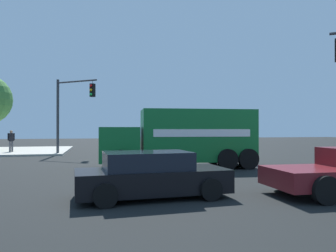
# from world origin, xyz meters

# --- Properties ---
(ground_plane) EXTENTS (100.00, 100.00, 0.00)m
(ground_plane) POSITION_xyz_m (0.00, 0.00, 0.00)
(ground_plane) COLOR black
(sidewalk_corner_near) EXTENTS (10.66, 10.66, 0.14)m
(sidewalk_corner_near) POSITION_xyz_m (-12.57, -12.57, 0.07)
(sidewalk_corner_near) COLOR #B2ADA0
(sidewalk_corner_near) RESTS_ON ground
(delivery_truck) EXTENTS (3.28, 7.85, 2.93)m
(delivery_truck) POSITION_xyz_m (1.45, -0.48, 1.52)
(delivery_truck) COLOR #146B2D
(delivery_truck) RESTS_ON ground
(traffic_light_primary) EXTENTS (2.35, 3.00, 5.57)m
(traffic_light_primary) POSITION_xyz_m (-7.58, -6.77, 3.78)
(traffic_light_primary) COLOR #38383D
(traffic_light_primary) RESTS_ON sidewalk_corner_near
(sedan_black) EXTENTS (2.27, 4.41, 1.31)m
(sedan_black) POSITION_xyz_m (8.17, -3.29, 0.63)
(sedan_black) COLOR black
(sedan_black) RESTS_ON ground
(pedestrian_near_corner) EXTENTS (0.34, 0.49, 1.71)m
(pedestrian_near_corner) POSITION_xyz_m (-10.37, -11.46, 1.12)
(pedestrian_near_corner) COLOR #4C4C51
(pedestrian_near_corner) RESTS_ON sidewalk_corner_near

